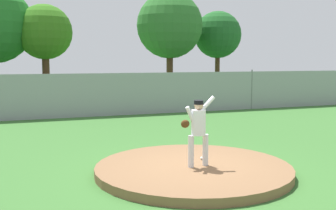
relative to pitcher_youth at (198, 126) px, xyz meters
The scene contains 12 objects.
ground_plane 6.23m from the pitcher_youth, 90.48° to the left, with size 80.00×80.00×0.00m, color #386B2D.
asphalt_strip 14.67m from the pitcher_youth, 90.20° to the left, with size 44.00×7.00×0.01m, color #2B2B2D.
pitchers_mound 1.02m from the pitcher_youth, 111.58° to the left, with size 4.47×4.47×0.19m, color brown.
pitcher_youth is the anchor object (origin of this frame).
baseball 1.07m from the pitcher_youth, 56.50° to the left, with size 0.07×0.07×0.07m, color white.
chainlink_fence 10.13m from the pitcher_youth, 90.29° to the left, with size 38.84×0.07×2.07m.
parked_car_red 15.04m from the pitcher_youth, 91.40° to the left, with size 1.82×4.27×1.61m.
parked_car_silver 14.74m from the pitcher_youth, 76.44° to the left, with size 1.87×4.01×1.69m.
parked_car_champagne 16.03m from the pitcher_youth, 65.78° to the left, with size 2.16×4.16×1.66m.
tree_broad_right 23.30m from the pitcher_youth, 94.68° to the left, with size 4.03×4.03×6.62m.
tree_broad_left 24.98m from the pitcher_youth, 71.00° to the left, with size 5.42×5.42×8.10m.
tree_leaning_west 28.11m from the pitcher_youth, 61.94° to the left, with size 4.19×4.19×6.91m.
Camera 1 is at (-3.63, -8.19, 2.58)m, focal length 42.89 mm.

